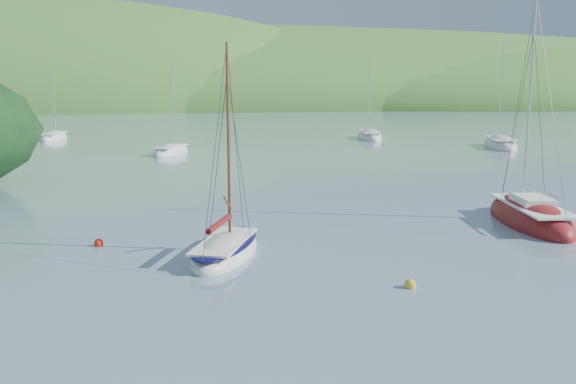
{
  "coord_description": "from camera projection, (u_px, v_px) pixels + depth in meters",
  "views": [
    {
      "loc": [
        -5.36,
        -21.06,
        7.46
      ],
      "look_at": [
        -1.52,
        8.0,
        2.18
      ],
      "focal_mm": 40.0,
      "sensor_mm": 36.0,
      "label": 1
    }
  ],
  "objects": [
    {
      "name": "mooring_buoys",
      "position": [
        417.0,
        264.0,
        25.54
      ],
      "size": [
        25.5,
        11.1,
        0.49
      ],
      "color": "gold",
      "rests_on": "ground"
    },
    {
      "name": "distant_sloop_b",
      "position": [
        370.0,
        137.0,
        78.35
      ],
      "size": [
        3.57,
        8.02,
        11.09
      ],
      "rotation": [
        0.0,
        0.0,
        -0.11
      ],
      "color": "white",
      "rests_on": "ground"
    },
    {
      "name": "ground",
      "position": [
        360.0,
        292.0,
        22.56
      ],
      "size": [
        700.0,
        700.0,
        0.0
      ],
      "primitive_type": "plane",
      "color": "#779AA5",
      "rests_on": "ground"
    },
    {
      "name": "distant_sloop_d",
      "position": [
        500.0,
        146.0,
        68.69
      ],
      "size": [
        5.04,
        9.08,
        12.28
      ],
      "rotation": [
        0.0,
        0.0,
        -0.25
      ],
      "color": "white",
      "rests_on": "ground"
    },
    {
      "name": "distant_sloop_c",
      "position": [
        54.0,
        138.0,
        77.32
      ],
      "size": [
        3.13,
        7.0,
        9.67
      ],
      "rotation": [
        0.0,
        0.0,
        -0.11
      ],
      "color": "white",
      "rests_on": "ground"
    },
    {
      "name": "shoreline_hills",
      "position": [
        188.0,
        102.0,
        189.56
      ],
      "size": [
        690.0,
        135.0,
        56.0
      ],
      "color": "#43762C",
      "rests_on": "ground"
    },
    {
      "name": "distant_sloop_a",
      "position": [
        171.0,
        152.0,
        62.83
      ],
      "size": [
        4.49,
        6.86,
        9.24
      ],
      "rotation": [
        0.0,
        0.0,
        -0.37
      ],
      "color": "white",
      "rests_on": "ground"
    },
    {
      "name": "sloop_red",
      "position": [
        530.0,
        219.0,
        33.06
      ],
      "size": [
        3.72,
        8.68,
        12.47
      ],
      "rotation": [
        0.0,
        0.0,
        -0.1
      ],
      "color": "maroon",
      "rests_on": "ground"
    },
    {
      "name": "daysailer_white",
      "position": [
        225.0,
        251.0,
        27.11
      ],
      "size": [
        4.13,
        6.59,
        9.52
      ],
      "rotation": [
        0.0,
        0.0,
        -0.32
      ],
      "color": "white",
      "rests_on": "ground"
    }
  ]
}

